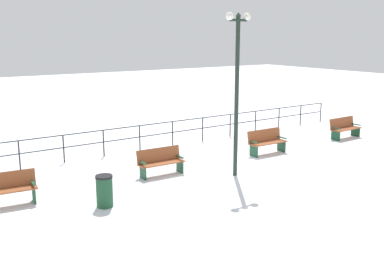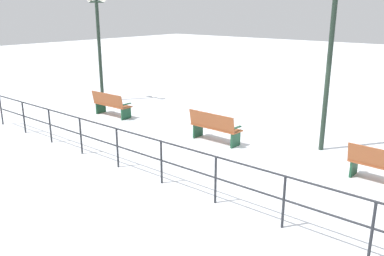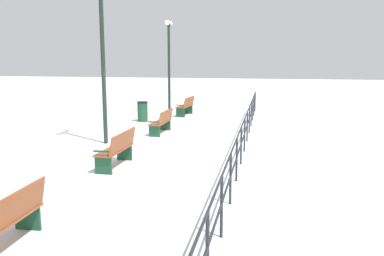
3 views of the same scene
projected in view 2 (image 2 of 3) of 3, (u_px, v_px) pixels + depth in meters
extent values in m
plane|color=white|center=(287.00, 160.00, 10.83)|extent=(80.00, 80.00, 0.00)
cube|color=brown|center=(383.00, 159.00, 9.05)|extent=(0.17, 1.59, 0.45)
cube|color=#19472D|center=(354.00, 167.00, 9.79)|extent=(0.41, 0.07, 0.43)
cube|color=#19472D|center=(356.00, 154.00, 9.71)|extent=(0.42, 0.09, 0.04)
cube|color=brown|center=(216.00, 127.00, 12.21)|extent=(0.53, 1.65, 0.04)
cube|color=brown|center=(211.00, 121.00, 11.96)|extent=(0.15, 1.65, 0.47)
cube|color=#19472D|center=(235.00, 139.00, 11.82)|extent=(0.44, 0.06, 0.46)
cube|color=#19472D|center=(198.00, 130.00, 12.73)|extent=(0.44, 0.06, 0.46)
cube|color=#19472D|center=(236.00, 128.00, 11.74)|extent=(0.44, 0.08, 0.04)
cube|color=#19472D|center=(198.00, 119.00, 12.65)|extent=(0.44, 0.08, 0.04)
cube|color=brown|center=(113.00, 105.00, 15.16)|extent=(0.53, 1.65, 0.04)
cube|color=brown|center=(107.00, 99.00, 14.89)|extent=(0.14, 1.64, 0.47)
cube|color=#19472D|center=(126.00, 113.00, 14.78)|extent=(0.45, 0.06, 0.44)
cube|color=#19472D|center=(101.00, 108.00, 15.65)|extent=(0.45, 0.06, 0.44)
cube|color=#19472D|center=(126.00, 104.00, 14.70)|extent=(0.45, 0.08, 0.04)
cube|color=#19472D|center=(101.00, 99.00, 15.57)|extent=(0.45, 0.08, 0.04)
cylinder|color=#1E2D23|center=(329.00, 60.00, 10.91)|extent=(0.14, 0.14, 5.17)
cylinder|color=#1E2D23|center=(100.00, 52.00, 17.18)|extent=(0.14, 0.14, 4.29)
cylinder|color=#1E2D23|center=(96.00, 2.00, 16.61)|extent=(0.09, 0.86, 0.09)
cylinder|color=#26282D|center=(372.00, 231.00, 6.41)|extent=(0.05, 0.05, 1.03)
cylinder|color=#26282D|center=(284.00, 202.00, 7.36)|extent=(0.05, 0.05, 1.03)
cylinder|color=#26282D|center=(216.00, 180.00, 8.32)|extent=(0.05, 0.05, 1.03)
cylinder|color=#26282D|center=(161.00, 162.00, 9.27)|extent=(0.05, 0.05, 1.03)
cylinder|color=#26282D|center=(117.00, 148.00, 10.22)|extent=(0.05, 0.05, 1.03)
cylinder|color=#26282D|center=(81.00, 136.00, 11.18)|extent=(0.05, 0.05, 1.03)
cylinder|color=#26282D|center=(50.00, 126.00, 12.13)|extent=(0.05, 0.05, 1.03)
cylinder|color=#26282D|center=(24.00, 117.00, 13.09)|extent=(0.05, 0.05, 1.03)
cylinder|color=#26282D|center=(1.00, 110.00, 14.04)|extent=(0.05, 0.05, 1.03)
cylinder|color=#26282D|center=(216.00, 157.00, 8.17)|extent=(0.04, 18.61, 0.04)
cylinder|color=#26282D|center=(216.00, 178.00, 8.30)|extent=(0.04, 18.61, 0.04)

